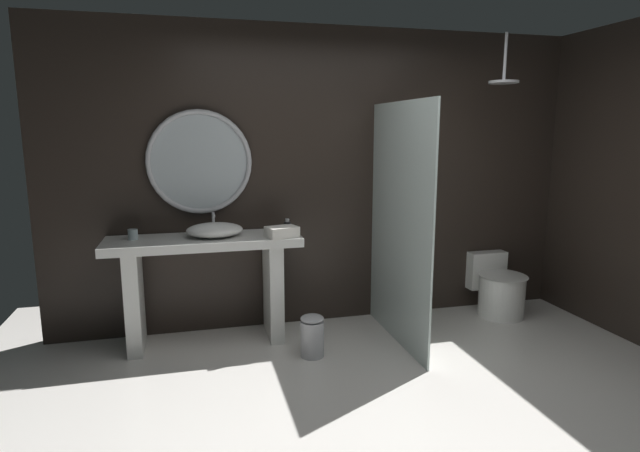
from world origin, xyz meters
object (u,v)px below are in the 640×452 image
Objects in this scene: tumbler_cup at (133,234)px; folded_hand_towel at (282,232)px; toilet at (497,288)px; round_wall_mirror at (200,162)px; soap_dispenser at (287,227)px; vessel_sink at (215,230)px; rain_shower_head at (504,78)px; waste_bin at (312,335)px.

folded_hand_towel is at bearing -9.99° from tumbler_cup.
toilet is (3.23, -0.04, -0.68)m from tumbler_cup.
tumbler_cup is 0.09× the size of round_wall_mirror.
soap_dispenser is at bearing -178.87° from toilet.
folded_hand_towel is (0.61, -0.38, -0.54)m from round_wall_mirror.
round_wall_mirror is (0.54, 0.18, 0.54)m from tumbler_cup.
soap_dispenser is at bearing -2.98° from vessel_sink.
rain_shower_head reaches higher than round_wall_mirror.
vessel_sink is 1.14m from waste_bin.
toilet is (2.70, -0.22, -1.22)m from round_wall_mirror.
toilet is at bearing 14.25° from waste_bin.
waste_bin is at bearing -63.07° from folded_hand_towel.
waste_bin is (-1.92, -0.49, -0.08)m from toilet.
folded_hand_towel reaches higher than toilet.
rain_shower_head is at bearing -11.76° from round_wall_mirror.
rain_shower_head is 2.20m from folded_hand_towel.
folded_hand_towel is at bearing 116.93° from waste_bin.
waste_bin is (0.77, -0.71, -1.30)m from round_wall_mirror.
rain_shower_head is (2.35, -0.28, 1.20)m from vessel_sink.
soap_dispenser is 0.38× the size of waste_bin.
vessel_sink is 0.70× the size of toilet.
soap_dispenser reaches higher than tumbler_cup.
soap_dispenser is at bearing 60.45° from folded_hand_towel.
rain_shower_head is at bearing -7.97° from soap_dispenser.
round_wall_mirror is 1.34× the size of toilet.
tumbler_cup is at bearing 157.93° from waste_bin.
round_wall_mirror is (-0.09, 0.23, 0.53)m from vessel_sink.
folded_hand_towel is (-2.09, -0.16, 0.68)m from toilet.
folded_hand_towel is (-0.07, -0.12, -0.01)m from soap_dispenser.
waste_bin is 0.84m from folded_hand_towel.
rain_shower_head is (2.98, -0.33, 1.22)m from tumbler_cup.
tumbler_cup is 0.64× the size of soap_dispenser.
waste_bin is at bearing -34.95° from vessel_sink.
waste_bin is (0.69, -0.48, -0.77)m from vessel_sink.
soap_dispenser is 2.15m from rain_shower_head.
toilet is at bearing 47.88° from rain_shower_head.
tumbler_cup is 1.21m from soap_dispenser.
vessel_sink reaches higher than waste_bin.
folded_hand_towel reaches higher than tumbler_cup.
folded_hand_towel is (1.14, -0.20, 0.00)m from tumbler_cup.
waste_bin is at bearing -22.07° from tumbler_cup.
rain_shower_head reaches higher than tumbler_cup.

